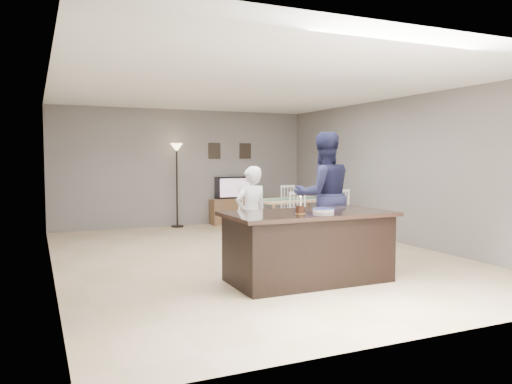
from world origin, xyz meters
name	(u,v)px	position (x,y,z in m)	size (l,w,h in m)	color
floor	(252,256)	(0.00, 0.00, 0.00)	(8.00, 8.00, 0.00)	tan
room_shell	(252,152)	(0.00, 0.00, 1.68)	(8.00, 8.00, 8.00)	slate
kitchen_island	(308,246)	(0.00, -1.80, 0.45)	(2.15, 1.10, 0.90)	black
tv_console	(235,211)	(1.20, 3.77, 0.30)	(1.20, 0.40, 0.60)	brown
television	(234,188)	(1.20, 3.84, 0.86)	(0.91, 0.12, 0.53)	black
tv_screen_glow	(235,188)	(1.20, 3.76, 0.87)	(0.78, 0.78, 0.00)	orange
picture_frames	(230,151)	(1.15, 3.98, 1.75)	(1.10, 0.02, 0.38)	black
doorway	(59,193)	(-2.99, -2.30, 1.26)	(0.00, 2.10, 2.65)	black
woman	(251,215)	(-0.21, -0.45, 0.73)	(0.53, 0.35, 1.46)	silver
man	(323,196)	(0.95, -0.63, 1.00)	(0.97, 0.75, 1.99)	#191B37
birthday_cake	(300,209)	(-0.19, -1.93, 0.95)	(0.15, 0.15, 0.22)	gold
plate_stack	(323,210)	(0.18, -1.87, 0.92)	(0.28, 0.28, 0.04)	white
dining_table	(292,205)	(1.57, 1.58, 0.62)	(1.79, 2.02, 0.97)	tan
floor_lamp	(177,162)	(-0.22, 3.79, 1.48)	(0.29, 0.29, 1.91)	black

